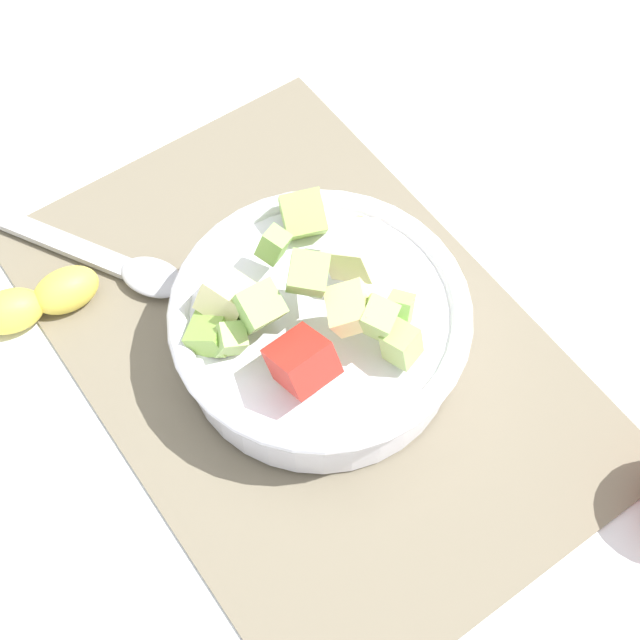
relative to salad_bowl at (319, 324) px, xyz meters
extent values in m
plane|color=silver|center=(0.01, 0.01, -0.05)|extent=(2.40, 2.40, 0.00)
cube|color=#756B56|center=(0.01, 0.01, -0.04)|extent=(0.49, 0.33, 0.01)
cylinder|color=white|center=(0.00, 0.00, -0.01)|extent=(0.21, 0.21, 0.06)
torus|color=white|center=(0.00, 0.00, 0.02)|extent=(0.23, 0.23, 0.02)
cube|color=#93C160|center=(0.01, 0.01, 0.07)|extent=(0.05, 0.04, 0.04)
cube|color=#8CB74C|center=(0.03, 0.08, 0.03)|extent=(0.04, 0.04, 0.03)
sphere|color=brown|center=(0.04, -0.07, 0.03)|extent=(0.03, 0.03, 0.03)
cube|color=beige|center=(0.02, -0.04, 0.05)|extent=(0.06, 0.05, 0.04)
cube|color=#E5D684|center=(-0.03, -0.01, 0.06)|extent=(0.04, 0.05, 0.04)
cube|color=#9EC656|center=(0.07, -0.03, 0.04)|extent=(0.05, 0.04, 0.04)
cube|color=#A3CC6B|center=(-0.07, -0.02, 0.04)|extent=(0.03, 0.03, 0.03)
cube|color=#93C160|center=(0.02, 0.04, 0.05)|extent=(0.04, 0.03, 0.04)
cube|color=beige|center=(0.04, 0.05, 0.04)|extent=(0.04, 0.05, 0.04)
cube|color=#A3CC6B|center=(0.01, 0.07, 0.03)|extent=(0.03, 0.03, 0.03)
cube|color=#93C160|center=(0.05, 0.01, 0.05)|extent=(0.03, 0.03, 0.03)
cube|color=red|center=(-0.04, 0.04, 0.05)|extent=(0.05, 0.04, 0.04)
cube|color=#93C160|center=(-0.05, -0.02, 0.06)|extent=(0.04, 0.03, 0.04)
cube|color=#93C160|center=(-0.04, -0.04, 0.04)|extent=(0.03, 0.03, 0.03)
ellipsoid|color=#B7B7BC|center=(0.13, 0.07, -0.03)|extent=(0.07, 0.06, 0.01)
cube|color=#B7B7BC|center=(0.22, 0.12, -0.04)|extent=(0.15, 0.10, 0.01)
ellipsoid|color=yellow|center=(0.17, 0.18, -0.03)|extent=(0.05, 0.06, 0.04)
ellipsoid|color=yellow|center=(0.16, 0.14, -0.03)|extent=(0.04, 0.06, 0.04)
camera|label=1|loc=(-0.29, 0.21, 0.61)|focal=52.40mm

